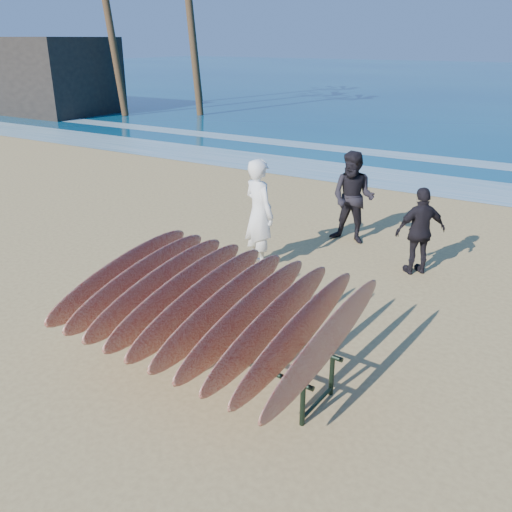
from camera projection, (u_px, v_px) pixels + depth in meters
The scene contains 8 objects.
ground at pixel (225, 339), 7.39m from camera, with size 120.00×120.00×0.00m, color tan.
foam_near at pixel (426, 183), 15.29m from camera, with size 160.00×160.00×0.00m, color white.
foam_far at pixel (455, 161), 18.05m from camera, with size 160.00×160.00×0.00m, color white.
surfboard_rack at pixel (211, 305), 6.47m from camera, with size 3.32×2.77×1.34m.
person_white at pixel (259, 214), 9.46m from camera, with size 0.71×0.46×1.93m, color white.
person_dark_a at pixel (353, 198), 10.61m from camera, with size 0.88×0.69×1.82m, color black.
person_dark_b at pixel (420, 231), 9.21m from camera, with size 0.90×0.37×1.53m, color black.
building at pixel (35, 75), 29.84m from camera, with size 8.74×4.86×3.89m, color #2D2823.
Camera 1 is at (3.72, -5.26, 3.81)m, focal length 38.00 mm.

